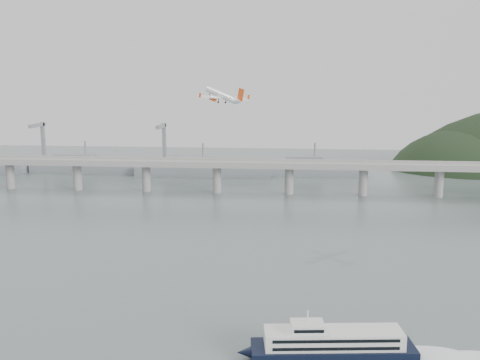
# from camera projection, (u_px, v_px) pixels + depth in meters

# --- Properties ---
(ground) EXTENTS (900.00, 900.00, 0.00)m
(ground) POSITION_uv_depth(u_px,v_px,m) (225.00, 312.00, 192.23)
(ground) COLOR slate
(ground) RESTS_ON ground
(bridge) EXTENTS (800.00, 22.00, 23.90)m
(bridge) POSITION_uv_depth(u_px,v_px,m) (258.00, 168.00, 384.94)
(bridge) COLOR gray
(bridge) RESTS_ON ground
(distant_fleet) EXTENTS (453.00, 60.90, 40.00)m
(distant_fleet) POSITION_uv_depth(u_px,v_px,m) (78.00, 166.00, 465.15)
(distant_fleet) COLOR slate
(distant_fleet) RESTS_ON ground
(ferry) EXTENTS (77.09, 19.59, 14.55)m
(ferry) POSITION_uv_depth(u_px,v_px,m) (333.00, 345.00, 160.35)
(ferry) COLOR black
(ferry) RESTS_ON ground
(airliner) EXTENTS (25.32, 26.45, 9.60)m
(airliner) POSITION_uv_depth(u_px,v_px,m) (223.00, 96.00, 271.41)
(airliner) COLOR white
(airliner) RESTS_ON ground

